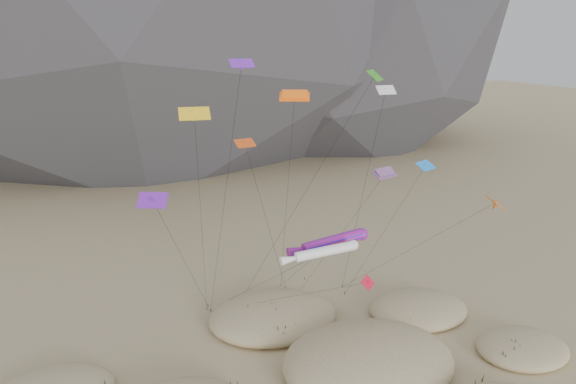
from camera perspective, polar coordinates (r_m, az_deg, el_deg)
name	(u,v)px	position (r m, az deg, el deg)	size (l,w,h in m)	color
kite_stakes	(270,296)	(65.74, -1.88, -10.53)	(16.50, 5.61, 0.30)	#3F2D1E
rainbow_tube_kite	(331,242)	(50.75, 4.36, -5.10)	(8.03, 14.71, 12.14)	#FF1A3D
white_tube_kite	(322,252)	(48.33, 3.44, -6.12)	(8.45, 16.08, 12.01)	silver
orange_parafoil	(294,99)	(49.75, 0.65, 9.46)	(5.12, 13.34, 24.59)	#FF620D
multi_parafoil	(384,175)	(52.28, 9.73, 1.75)	(4.15, 13.43, 17.47)	red
delta_kites	(324,157)	(49.50, 3.72, 3.58)	(32.79, 19.33, 27.39)	#2D9817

